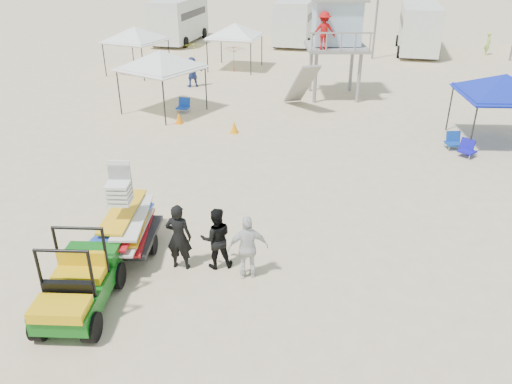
% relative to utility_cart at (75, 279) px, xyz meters
% --- Properties ---
extents(ground, '(140.00, 140.00, 0.00)m').
position_rel_utility_cart_xyz_m(ground, '(2.47, 0.92, -0.84)').
color(ground, beige).
rests_on(ground, ground).
extents(utility_cart, '(1.59, 2.55, 1.81)m').
position_rel_utility_cart_xyz_m(utility_cart, '(0.00, 0.00, 0.00)').
color(utility_cart, '#0D5712').
rests_on(utility_cart, ground).
extents(surf_trailer, '(1.69, 2.61, 2.21)m').
position_rel_utility_cart_xyz_m(surf_trailer, '(0.00, 2.33, 0.06)').
color(surf_trailer, black).
rests_on(surf_trailer, ground).
extents(man_left, '(0.65, 0.45, 1.72)m').
position_rel_utility_cart_xyz_m(man_left, '(1.52, 2.03, 0.02)').
color(man_left, black).
rests_on(man_left, ground).
extents(man_mid, '(0.94, 0.85, 1.58)m').
position_rel_utility_cart_xyz_m(man_mid, '(2.37, 2.28, -0.05)').
color(man_mid, black).
rests_on(man_mid, ground).
extents(man_right, '(1.03, 0.70, 1.62)m').
position_rel_utility_cart_xyz_m(man_right, '(3.22, 2.03, -0.03)').
color(man_right, silver).
rests_on(man_right, ground).
extents(lifeguard_tower, '(3.50, 3.50, 4.64)m').
position_rel_utility_cart_xyz_m(lifeguard_tower, '(3.62, 18.14, 2.62)').
color(lifeguard_tower, gray).
rests_on(lifeguard_tower, ground).
extents(canopy_blue, '(3.43, 3.43, 3.13)m').
position_rel_utility_cart_xyz_m(canopy_blue, '(10.51, 12.86, 1.74)').
color(canopy_blue, black).
rests_on(canopy_blue, ground).
extents(canopy_white_a, '(3.82, 3.82, 3.24)m').
position_rel_utility_cart_xyz_m(canopy_white_a, '(-3.71, 13.64, 1.85)').
color(canopy_white_a, black).
rests_on(canopy_white_a, ground).
extents(canopy_white_b, '(3.37, 3.37, 3.14)m').
position_rel_utility_cart_xyz_m(canopy_white_b, '(-8.16, 20.37, 1.75)').
color(canopy_white_b, black).
rests_on(canopy_white_b, ground).
extents(canopy_white_c, '(2.94, 2.94, 3.15)m').
position_rel_utility_cart_xyz_m(canopy_white_c, '(-2.81, 22.94, 1.77)').
color(canopy_white_c, black).
rests_on(canopy_white_c, ground).
extents(umbrella_a, '(1.82, 1.85, 1.55)m').
position_rel_utility_cart_xyz_m(umbrella_a, '(-2.69, 22.09, -0.07)').
color(umbrella_a, red).
rests_on(umbrella_a, ground).
extents(umbrella_b, '(2.18, 2.20, 1.56)m').
position_rel_utility_cart_xyz_m(umbrella_b, '(-5.34, 22.49, -0.06)').
color(umbrella_b, yellow).
rests_on(umbrella_b, ground).
extents(cone_near, '(0.34, 0.34, 0.50)m').
position_rel_utility_cart_xyz_m(cone_near, '(0.23, 11.60, -0.59)').
color(cone_near, '#FD9708').
rests_on(cone_near, ground).
extents(cone_far, '(0.34, 0.34, 0.50)m').
position_rel_utility_cart_xyz_m(cone_far, '(-2.43, 12.20, -0.59)').
color(cone_far, orange).
rests_on(cone_far, ground).
extents(beach_chair_a, '(0.54, 0.58, 0.64)m').
position_rel_utility_cart_xyz_m(beach_chair_a, '(-2.84, 13.86, -0.53)').
color(beach_chair_a, '#103BB3').
rests_on(beach_chair_a, ground).
extents(beach_chair_b, '(0.66, 0.71, 0.64)m').
position_rel_utility_cart_xyz_m(beach_chair_b, '(8.89, 11.86, -0.53)').
color(beach_chair_b, '#0D3794').
rests_on(beach_chair_b, ground).
extents(beach_chair_c, '(0.73, 0.83, 0.64)m').
position_rel_utility_cart_xyz_m(beach_chair_c, '(9.31, 11.16, -0.53)').
color(beach_chair_c, '#110FAA').
rests_on(beach_chair_c, ground).
extents(rv_far_left, '(2.64, 6.80, 3.25)m').
position_rel_utility_cart_xyz_m(rv_far_left, '(-9.54, 30.91, 0.96)').
color(rv_far_left, silver).
rests_on(rv_far_left, ground).
extents(rv_mid_left, '(2.65, 6.50, 3.25)m').
position_rel_utility_cart_xyz_m(rv_mid_left, '(-0.54, 32.41, 0.96)').
color(rv_mid_left, silver).
rests_on(rv_mid_left, ground).
extents(rv_mid_right, '(2.64, 7.00, 3.25)m').
position_rel_utility_cart_xyz_m(rv_mid_right, '(8.46, 30.91, 0.96)').
color(rv_mid_right, silver).
rests_on(rv_mid_right, ground).
extents(distant_beachgoers, '(18.15, 13.73, 1.62)m').
position_rel_utility_cart_xyz_m(distant_beachgoers, '(-0.29, 20.96, -0.04)').
color(distant_beachgoers, '#2E418C').
rests_on(distant_beachgoers, ground).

